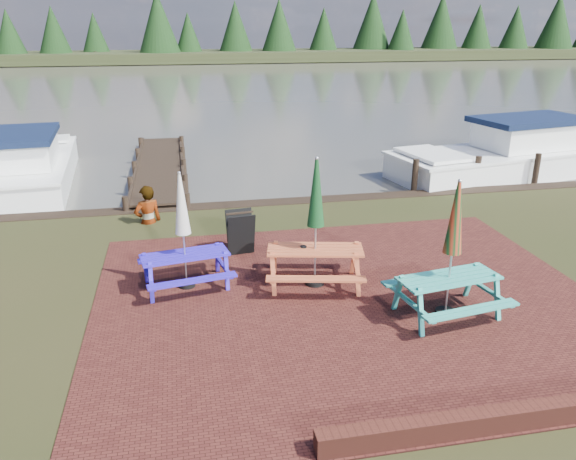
{
  "coord_description": "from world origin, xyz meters",
  "views": [
    {
      "loc": [
        -2.8,
        -7.61,
        4.74
      ],
      "look_at": [
        -0.89,
        2.17,
        1.0
      ],
      "focal_mm": 35.0,
      "sensor_mm": 36.0,
      "label": 1
    }
  ],
  "objects_px": {
    "person": "(145,186)",
    "boat_near": "(507,157)",
    "picnic_table_blue": "(184,249)",
    "chalkboard": "(241,233)",
    "boat_jetty": "(31,167)",
    "jetty": "(160,167)",
    "picnic_table_teal": "(450,271)",
    "picnic_table_red": "(315,243)"
  },
  "relations": [
    {
      "from": "picnic_table_teal",
      "to": "picnic_table_blue",
      "type": "bearing_deg",
      "value": 146.67
    },
    {
      "from": "boat_jetty",
      "to": "boat_near",
      "type": "bearing_deg",
      "value": -11.83
    },
    {
      "from": "picnic_table_teal",
      "to": "picnic_table_red",
      "type": "bearing_deg",
      "value": 131.59
    },
    {
      "from": "picnic_table_teal",
      "to": "person",
      "type": "relative_size",
      "value": 1.27
    },
    {
      "from": "chalkboard",
      "to": "jetty",
      "type": "height_order",
      "value": "chalkboard"
    },
    {
      "from": "picnic_table_red",
      "to": "boat_jetty",
      "type": "xyz_separation_m",
      "value": [
        -6.98,
        9.05,
        -0.47
      ]
    },
    {
      "from": "jetty",
      "to": "picnic_table_teal",
      "type": "bearing_deg",
      "value": -65.87
    },
    {
      "from": "boat_jetty",
      "to": "person",
      "type": "bearing_deg",
      "value": -57.62
    },
    {
      "from": "picnic_table_teal",
      "to": "jetty",
      "type": "xyz_separation_m",
      "value": [
        -4.97,
        11.09,
        -0.72
      ]
    },
    {
      "from": "jetty",
      "to": "boat_jetty",
      "type": "relative_size",
      "value": 1.29
    },
    {
      "from": "picnic_table_blue",
      "to": "boat_jetty",
      "type": "bearing_deg",
      "value": 107.63
    },
    {
      "from": "picnic_table_blue",
      "to": "boat_near",
      "type": "relative_size",
      "value": 0.27
    },
    {
      "from": "picnic_table_blue",
      "to": "chalkboard",
      "type": "height_order",
      "value": "picnic_table_blue"
    },
    {
      "from": "boat_near",
      "to": "person",
      "type": "distance_m",
      "value": 12.04
    },
    {
      "from": "person",
      "to": "boat_near",
      "type": "bearing_deg",
      "value": 173.94
    },
    {
      "from": "picnic_table_red",
      "to": "chalkboard",
      "type": "distance_m",
      "value": 2.19
    },
    {
      "from": "picnic_table_red",
      "to": "person",
      "type": "distance_m",
      "value": 5.3
    },
    {
      "from": "chalkboard",
      "to": "person",
      "type": "bearing_deg",
      "value": 123.02
    },
    {
      "from": "picnic_table_blue",
      "to": "person",
      "type": "height_order",
      "value": "picnic_table_blue"
    },
    {
      "from": "picnic_table_teal",
      "to": "boat_near",
      "type": "bearing_deg",
      "value": 44.83
    },
    {
      "from": "jetty",
      "to": "person",
      "type": "bearing_deg",
      "value": -92.04
    },
    {
      "from": "picnic_table_red",
      "to": "picnic_table_blue",
      "type": "relative_size",
      "value": 1.11
    },
    {
      "from": "chalkboard",
      "to": "boat_jetty",
      "type": "height_order",
      "value": "boat_jetty"
    },
    {
      "from": "boat_jetty",
      "to": "boat_near",
      "type": "height_order",
      "value": "boat_near"
    },
    {
      "from": "boat_near",
      "to": "person",
      "type": "bearing_deg",
      "value": 94.22
    },
    {
      "from": "picnic_table_blue",
      "to": "person",
      "type": "distance_m",
      "value": 3.91
    },
    {
      "from": "picnic_table_red",
      "to": "person",
      "type": "xyz_separation_m",
      "value": [
        -3.24,
        4.19,
        0.08
      ]
    },
    {
      "from": "jetty",
      "to": "person",
      "type": "distance_m",
      "value": 5.39
    },
    {
      "from": "picnic_table_blue",
      "to": "boat_jetty",
      "type": "distance_m",
      "value": 9.82
    },
    {
      "from": "chalkboard",
      "to": "boat_near",
      "type": "xyz_separation_m",
      "value": [
        9.59,
        5.47,
        -0.06
      ]
    },
    {
      "from": "picnic_table_teal",
      "to": "picnic_table_blue",
      "type": "xyz_separation_m",
      "value": [
        -4.31,
        1.95,
        -0.06
      ]
    },
    {
      "from": "boat_near",
      "to": "picnic_table_teal",
      "type": "bearing_deg",
      "value": 133.19
    },
    {
      "from": "jetty",
      "to": "person",
      "type": "height_order",
      "value": "person"
    },
    {
      "from": "chalkboard",
      "to": "jetty",
      "type": "relative_size",
      "value": 0.1
    },
    {
      "from": "boat_near",
      "to": "picnic_table_blue",
      "type": "bearing_deg",
      "value": 111.99
    },
    {
      "from": "chalkboard",
      "to": "person",
      "type": "height_order",
      "value": "person"
    },
    {
      "from": "picnic_table_teal",
      "to": "boat_near",
      "type": "xyz_separation_m",
      "value": [
        6.47,
        8.84,
        -0.41
      ]
    },
    {
      "from": "picnic_table_red",
      "to": "jetty",
      "type": "bearing_deg",
      "value": 119.77
    },
    {
      "from": "chalkboard",
      "to": "person",
      "type": "relative_size",
      "value": 0.5
    },
    {
      "from": "chalkboard",
      "to": "boat_jetty",
      "type": "relative_size",
      "value": 0.13
    },
    {
      "from": "picnic_table_teal",
      "to": "picnic_table_red",
      "type": "distance_m",
      "value": 2.48
    },
    {
      "from": "picnic_table_teal",
      "to": "person",
      "type": "xyz_separation_m",
      "value": [
        -5.15,
        5.77,
        0.11
      ]
    }
  ]
}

